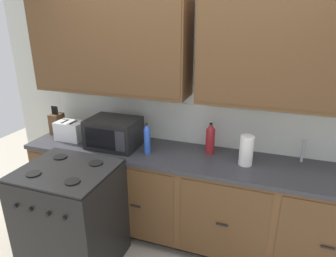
{
  "coord_description": "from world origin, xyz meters",
  "views": [
    {
      "loc": [
        0.64,
        -2.07,
        2.08
      ],
      "look_at": [
        -0.18,
        0.27,
        1.16
      ],
      "focal_mm": 31.66,
      "sensor_mm": 36.0,
      "label": 1
    }
  ],
  "objects_px": {
    "stove_range": "(72,217)",
    "toaster": "(70,131)",
    "bottle_blue": "(147,139)",
    "paper_towel_roll": "(246,150)",
    "knife_block": "(57,123)",
    "microwave": "(114,133)",
    "bottle_red": "(210,139)"
  },
  "relations": [
    {
      "from": "paper_towel_roll",
      "to": "bottle_red",
      "type": "height_order",
      "value": "bottle_red"
    },
    {
      "from": "bottle_blue",
      "to": "stove_range",
      "type": "bearing_deg",
      "value": -131.16
    },
    {
      "from": "paper_towel_roll",
      "to": "stove_range",
      "type": "bearing_deg",
      "value": -155.5
    },
    {
      "from": "paper_towel_roll",
      "to": "bottle_blue",
      "type": "relative_size",
      "value": 0.89
    },
    {
      "from": "toaster",
      "to": "microwave",
      "type": "bearing_deg",
      "value": -0.8
    },
    {
      "from": "paper_towel_roll",
      "to": "bottle_red",
      "type": "distance_m",
      "value": 0.36
    },
    {
      "from": "stove_range",
      "to": "paper_towel_roll",
      "type": "bearing_deg",
      "value": 24.5
    },
    {
      "from": "stove_range",
      "to": "paper_towel_roll",
      "type": "distance_m",
      "value": 1.6
    },
    {
      "from": "microwave",
      "to": "bottle_red",
      "type": "bearing_deg",
      "value": 9.7
    },
    {
      "from": "microwave",
      "to": "bottle_blue",
      "type": "bearing_deg",
      "value": -6.71
    },
    {
      "from": "bottle_red",
      "to": "paper_towel_roll",
      "type": "bearing_deg",
      "value": -21.4
    },
    {
      "from": "stove_range",
      "to": "knife_block",
      "type": "relative_size",
      "value": 3.06
    },
    {
      "from": "toaster",
      "to": "paper_towel_roll",
      "type": "height_order",
      "value": "paper_towel_roll"
    },
    {
      "from": "knife_block",
      "to": "stove_range",
      "type": "bearing_deg",
      "value": -47.84
    },
    {
      "from": "toaster",
      "to": "bottle_blue",
      "type": "bearing_deg",
      "value": -3.27
    },
    {
      "from": "knife_block",
      "to": "paper_towel_roll",
      "type": "distance_m",
      "value": 2.0
    },
    {
      "from": "paper_towel_roll",
      "to": "bottle_blue",
      "type": "bearing_deg",
      "value": -175.6
    },
    {
      "from": "microwave",
      "to": "bottle_red",
      "type": "relative_size",
      "value": 1.64
    },
    {
      "from": "stove_range",
      "to": "toaster",
      "type": "height_order",
      "value": "toaster"
    },
    {
      "from": "knife_block",
      "to": "paper_towel_roll",
      "type": "bearing_deg",
      "value": -2.25
    },
    {
      "from": "stove_range",
      "to": "bottle_red",
      "type": "relative_size",
      "value": 3.25
    },
    {
      "from": "toaster",
      "to": "paper_towel_roll",
      "type": "bearing_deg",
      "value": 0.56
    },
    {
      "from": "paper_towel_roll",
      "to": "bottle_red",
      "type": "xyz_separation_m",
      "value": [
        -0.34,
        0.13,
        0.01
      ]
    },
    {
      "from": "toaster",
      "to": "bottle_blue",
      "type": "relative_size",
      "value": 0.96
    },
    {
      "from": "microwave",
      "to": "knife_block",
      "type": "height_order",
      "value": "knife_block"
    },
    {
      "from": "bottle_red",
      "to": "bottle_blue",
      "type": "distance_m",
      "value": 0.58
    },
    {
      "from": "knife_block",
      "to": "paper_towel_roll",
      "type": "xyz_separation_m",
      "value": [
        2.0,
        -0.08,
        0.01
      ]
    },
    {
      "from": "microwave",
      "to": "bottle_red",
      "type": "xyz_separation_m",
      "value": [
        0.91,
        0.16,
        0.0
      ]
    },
    {
      "from": "stove_range",
      "to": "toaster",
      "type": "relative_size",
      "value": 3.39
    },
    {
      "from": "knife_block",
      "to": "bottle_red",
      "type": "height_order",
      "value": "knife_block"
    },
    {
      "from": "knife_block",
      "to": "bottle_blue",
      "type": "height_order",
      "value": "knife_block"
    },
    {
      "from": "knife_block",
      "to": "bottle_blue",
      "type": "xyz_separation_m",
      "value": [
        1.12,
        -0.15,
        0.03
      ]
    }
  ]
}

